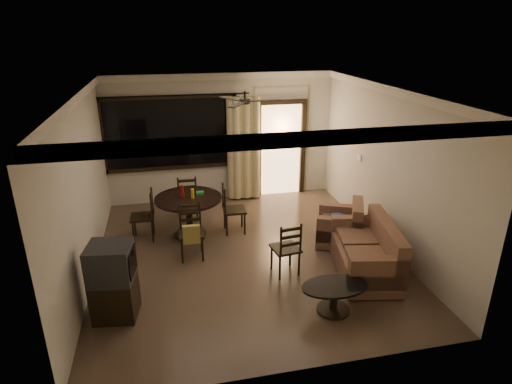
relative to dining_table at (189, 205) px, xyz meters
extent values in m
plane|color=#7F6651|center=(0.89, -0.97, -0.61)|extent=(5.50, 5.50, 0.00)
plane|color=beige|center=(0.89, 1.78, 0.79)|extent=(5.00, 0.00, 5.00)
plane|color=beige|center=(0.89, -3.72, 0.79)|extent=(5.00, 0.00, 5.00)
plane|color=beige|center=(-1.61, -0.97, 0.79)|extent=(0.00, 5.50, 5.50)
plane|color=beige|center=(3.39, -0.97, 0.79)|extent=(0.00, 5.50, 5.50)
plane|color=white|center=(0.89, -0.97, 2.19)|extent=(5.50, 5.50, 0.00)
cube|color=black|center=(-0.21, 1.75, 0.97)|extent=(2.70, 0.04, 1.45)
cylinder|color=black|center=(-0.11, 1.66, 1.77)|extent=(3.20, 0.03, 0.03)
cube|color=#FFC684|center=(2.24, 1.74, 0.44)|extent=(0.91, 0.03, 2.08)
cube|color=white|center=(3.38, 0.08, 0.69)|extent=(0.02, 0.18, 0.12)
cylinder|color=black|center=(0.89, -0.97, 2.13)|extent=(0.03, 0.03, 0.12)
cylinder|color=black|center=(0.89, -0.97, 2.04)|extent=(0.16, 0.16, 0.08)
cylinder|color=black|center=(0.00, 0.00, 0.14)|extent=(1.23, 1.23, 0.04)
cylinder|color=black|center=(0.00, 0.00, -0.23)|extent=(0.12, 0.12, 0.72)
cylinder|color=black|center=(0.00, 0.00, -0.59)|extent=(0.62, 0.62, 0.03)
cylinder|color=#98100D|center=(-0.10, 0.05, 0.27)|extent=(0.06, 0.06, 0.22)
cylinder|color=gold|center=(0.08, -0.05, 0.25)|extent=(0.06, 0.06, 0.18)
cube|color=#257D41|center=(0.23, 0.12, 0.19)|extent=(0.14, 0.10, 0.05)
cube|color=black|center=(-0.85, 0.03, -0.16)|extent=(0.43, 0.43, 0.04)
cube|color=black|center=(0.85, -0.03, -0.16)|extent=(0.43, 0.43, 0.04)
cube|color=black|center=(-0.03, -0.85, -0.16)|extent=(0.43, 0.43, 0.04)
cube|color=#A39746|center=(-0.03, -1.08, -0.06)|extent=(0.28, 0.09, 0.32)
cube|color=black|center=(0.02, 0.80, -0.16)|extent=(0.43, 0.43, 0.04)
cube|color=black|center=(-1.16, -2.22, -0.32)|extent=(0.63, 0.59, 0.57)
cube|color=black|center=(-1.16, -2.22, 0.22)|extent=(0.63, 0.59, 0.51)
cube|color=black|center=(-0.88, -2.26, 0.22)|extent=(0.08, 0.41, 0.35)
cube|color=#482321|center=(2.63, -1.91, -0.39)|extent=(1.13, 1.71, 0.39)
cube|color=#482321|center=(2.94, -1.98, -0.07)|extent=(0.50, 1.58, 0.64)
cube|color=#482321|center=(2.49, -2.60, -0.19)|extent=(0.85, 0.34, 0.49)
cube|color=#482321|center=(2.77, -1.23, -0.19)|extent=(0.85, 0.34, 0.49)
cube|color=#482321|center=(2.58, -1.90, -0.17)|extent=(0.85, 1.47, 0.12)
cube|color=#482321|center=(2.63, -0.88, -0.41)|extent=(1.03, 1.03, 0.37)
cube|color=#482321|center=(2.90, -1.00, -0.10)|extent=(0.49, 0.79, 0.60)
cube|color=#482321|center=(2.50, -1.16, -0.22)|extent=(0.78, 0.47, 0.46)
cube|color=#482321|center=(2.75, -0.60, -0.22)|extent=(0.78, 0.47, 0.46)
cube|color=#482321|center=(2.59, -0.86, -0.19)|extent=(0.75, 0.77, 0.11)
ellipsoid|color=navy|center=(2.59, -0.86, -0.09)|extent=(0.33, 0.28, 0.10)
ellipsoid|color=black|center=(1.78, -2.76, -0.21)|extent=(0.94, 0.56, 0.03)
cylinder|color=black|center=(1.78, -2.76, -0.41)|extent=(0.10, 0.10, 0.38)
cylinder|color=black|center=(1.78, -2.76, -0.59)|extent=(0.46, 0.46, 0.03)
cube|color=black|center=(1.39, -1.66, -0.17)|extent=(0.46, 0.46, 0.04)
camera|label=1|loc=(-0.34, -7.38, 3.11)|focal=30.00mm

